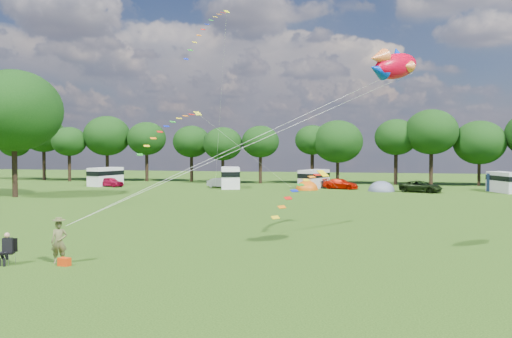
% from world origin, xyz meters
% --- Properties ---
extents(ground_plane, '(180.00, 180.00, 0.00)m').
position_xyz_m(ground_plane, '(0.00, 0.00, 0.00)').
color(ground_plane, black).
rests_on(ground_plane, ground).
extents(tree_line, '(102.98, 10.98, 10.27)m').
position_xyz_m(tree_line, '(5.30, 54.99, 6.35)').
color(tree_line, black).
rests_on(tree_line, ground).
extents(big_tree, '(10.00, 10.00, 13.28)m').
position_xyz_m(big_tree, '(-30.00, 28.00, 9.02)').
color(big_tree, black).
rests_on(big_tree, ground).
extents(car_a, '(3.99, 2.59, 1.24)m').
position_xyz_m(car_a, '(-27.03, 43.97, 0.62)').
color(car_a, '#A4092E').
rests_on(car_a, ground).
extents(car_b, '(3.66, 2.51, 1.21)m').
position_xyz_m(car_b, '(-12.47, 45.26, 0.61)').
color(car_b, gray).
rests_on(car_b, ground).
extents(car_c, '(4.58, 2.99, 1.27)m').
position_xyz_m(car_c, '(2.72, 46.14, 0.64)').
color(car_c, '#AF0E00').
rests_on(car_c, ground).
extents(car_d, '(5.38, 3.82, 1.34)m').
position_xyz_m(car_d, '(12.06, 43.01, 0.67)').
color(car_d, black).
rests_on(car_d, ground).
extents(campervan_a, '(3.40, 5.37, 2.44)m').
position_xyz_m(campervan_a, '(-28.54, 45.51, 1.31)').
color(campervan_a, white).
rests_on(campervan_a, ground).
extents(campervan_b, '(3.67, 5.80, 2.64)m').
position_xyz_m(campervan_b, '(-11.11, 44.89, 1.42)').
color(campervan_b, white).
rests_on(campervan_b, ground).
extents(campervan_c, '(3.76, 5.18, 2.34)m').
position_xyz_m(campervan_c, '(-0.69, 46.74, 1.26)').
color(campervan_c, silver).
rests_on(campervan_c, ground).
extents(campervan_d, '(3.57, 5.22, 2.36)m').
position_xyz_m(campervan_d, '(21.50, 44.78, 1.27)').
color(campervan_d, silver).
rests_on(campervan_d, ground).
extents(tent_orange, '(2.84, 3.11, 2.22)m').
position_xyz_m(tent_orange, '(-1.25, 43.93, 0.02)').
color(tent_orange, '#D15309').
rests_on(tent_orange, ground).
extents(tent_greyblue, '(3.21, 3.51, 2.39)m').
position_xyz_m(tent_greyblue, '(7.62, 43.75, 0.02)').
color(tent_greyblue, slate).
rests_on(tent_greyblue, ground).
extents(awning_navy, '(3.81, 3.29, 2.11)m').
position_xyz_m(awning_navy, '(21.60, 46.99, 1.06)').
color(awning_navy, '#101E34').
rests_on(awning_navy, ground).
extents(kite_flyer, '(0.84, 0.69, 1.96)m').
position_xyz_m(kite_flyer, '(-7.20, -1.52, 0.98)').
color(kite_flyer, brown).
rests_on(kite_flyer, ground).
extents(camp_chair, '(0.75, 0.78, 1.46)m').
position_xyz_m(camp_chair, '(-9.34, -2.22, 0.87)').
color(camp_chair, '#99999E').
rests_on(camp_chair, ground).
extents(kite_bag, '(0.57, 0.43, 0.36)m').
position_xyz_m(kite_bag, '(-6.68, -1.97, 0.18)').
color(kite_bag, red).
rests_on(kite_bag, ground).
extents(fish_kite, '(2.88, 3.19, 1.83)m').
position_xyz_m(fish_kite, '(7.68, 2.67, 9.15)').
color(fish_kite, red).
rests_on(fish_kite, ground).
extents(streamer_kite_a, '(3.27, 5.53, 5.73)m').
position_xyz_m(streamer_kite_a, '(-9.32, 30.08, 17.32)').
color(streamer_kite_a, '#EDFC0A').
rests_on(streamer_kite_a, ground).
extents(streamer_kite_b, '(4.25, 4.71, 3.80)m').
position_xyz_m(streamer_kite_b, '(-9.78, 20.88, 7.10)').
color(streamer_kite_b, yellow).
rests_on(streamer_kite_b, ground).
extents(streamer_kite_c, '(3.20, 5.09, 2.84)m').
position_xyz_m(streamer_kite_c, '(2.40, 12.01, 2.75)').
color(streamer_kite_c, yellow).
rests_on(streamer_kite_c, ground).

